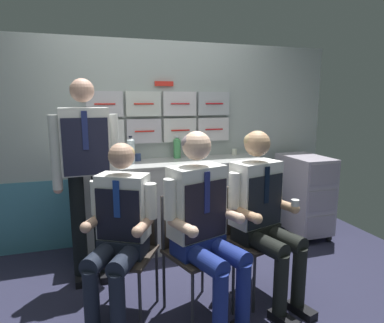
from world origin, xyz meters
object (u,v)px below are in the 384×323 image
(folding_chair_left, at_px, (129,238))
(folding_chair_center, at_px, (190,238))
(crew_member_left, at_px, (119,227))
(water_bottle_short, at_px, (98,151))
(crew_member_right, at_px, (263,208))
(coffee_cup_white, at_px, (200,154))
(crew_member_standing, at_px, (86,164))
(folding_chair_right, at_px, (248,226))
(crew_member_center, at_px, (204,217))
(service_trolley, at_px, (304,193))

(folding_chair_left, relative_size, folding_chair_center, 1.00)
(crew_member_left, height_order, water_bottle_short, crew_member_left)
(folding_chair_left, relative_size, crew_member_right, 0.66)
(crew_member_left, distance_m, coffee_cup_white, 1.63)
(crew_member_left, bearing_deg, folding_chair_left, 60.32)
(crew_member_right, xyz_separation_m, crew_member_standing, (-1.25, 0.70, 0.29))
(folding_chair_left, bearing_deg, folding_chair_center, -16.82)
(folding_chair_center, relative_size, folding_chair_right, 1.00)
(coffee_cup_white, bearing_deg, folding_chair_left, -130.16)
(crew_member_standing, xyz_separation_m, water_bottle_short, (0.11, 0.52, 0.03))
(folding_chair_right, bearing_deg, folding_chair_center, -170.53)
(folding_chair_left, relative_size, crew_member_center, 0.65)
(crew_member_right, bearing_deg, coffee_cup_white, 92.19)
(water_bottle_short, bearing_deg, folding_chair_left, -81.19)
(service_trolley, distance_m, crew_member_center, 1.94)
(service_trolley, bearing_deg, coffee_cup_white, 164.22)
(folding_chair_right, bearing_deg, crew_member_standing, 155.77)
(folding_chair_left, relative_size, crew_member_standing, 0.51)
(service_trolley, bearing_deg, crew_member_right, -138.12)
(folding_chair_center, bearing_deg, coffee_cup_white, 67.85)
(crew_member_left, distance_m, folding_chair_center, 0.53)
(service_trolley, xyz_separation_m, crew_member_right, (-1.09, -0.98, 0.24))
(crew_member_center, height_order, folding_chair_right, crew_member_center)
(folding_chair_center, bearing_deg, folding_chair_right, 9.47)
(folding_chair_left, height_order, crew_member_left, crew_member_left)
(water_bottle_short, bearing_deg, folding_chair_right, -44.07)
(folding_chair_center, relative_size, crew_member_standing, 0.51)
(crew_member_standing, xyz_separation_m, coffee_cup_white, (1.20, 0.61, -0.07))
(folding_chair_left, bearing_deg, crew_member_center, -30.23)
(folding_chair_right, bearing_deg, service_trolley, 36.05)
(crew_member_standing, distance_m, water_bottle_short, 0.53)
(folding_chair_left, xyz_separation_m, crew_member_left, (-0.08, -0.14, 0.15))
(service_trolley, distance_m, coffee_cup_white, 1.27)
(crew_member_left, xyz_separation_m, water_bottle_short, (-0.08, 1.16, 0.36))
(folding_chair_right, xyz_separation_m, crew_member_right, (0.04, -0.15, 0.19))
(crew_member_standing, height_order, coffee_cup_white, crew_member_standing)
(folding_chair_right, relative_size, crew_member_standing, 0.51)
(folding_chair_center, bearing_deg, folding_chair_left, 163.18)
(service_trolley, relative_size, water_bottle_short, 3.14)
(crew_member_center, bearing_deg, water_bottle_short, 116.17)
(folding_chair_right, distance_m, crew_member_right, 0.25)
(folding_chair_left, bearing_deg, crew_member_right, -11.38)
(coffee_cup_white, bearing_deg, crew_member_right, -87.81)
(folding_chair_center, relative_size, coffee_cup_white, 12.08)
(folding_chair_left, xyz_separation_m, water_bottle_short, (-0.16, 1.02, 0.51))
(coffee_cup_white, bearing_deg, water_bottle_short, -175.30)
(service_trolley, bearing_deg, folding_chair_center, -151.00)
(service_trolley, relative_size, folding_chair_left, 1.06)
(crew_member_center, xyz_separation_m, water_bottle_short, (-0.64, 1.30, 0.31))
(service_trolley, relative_size, coffee_cup_white, 12.80)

